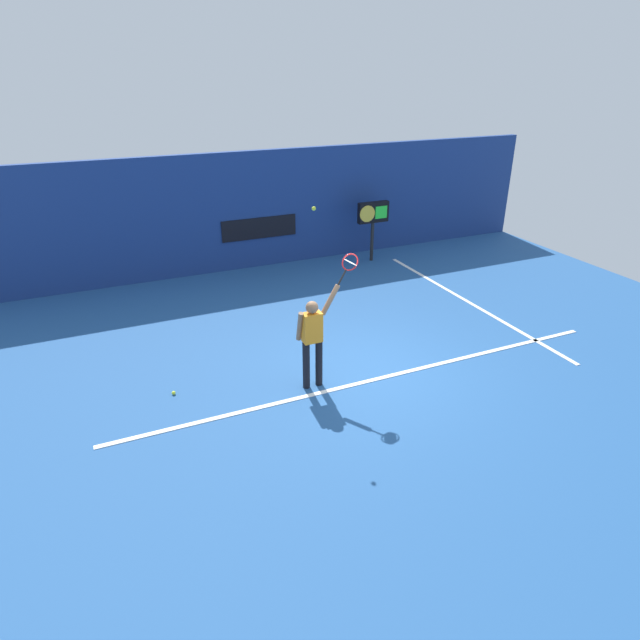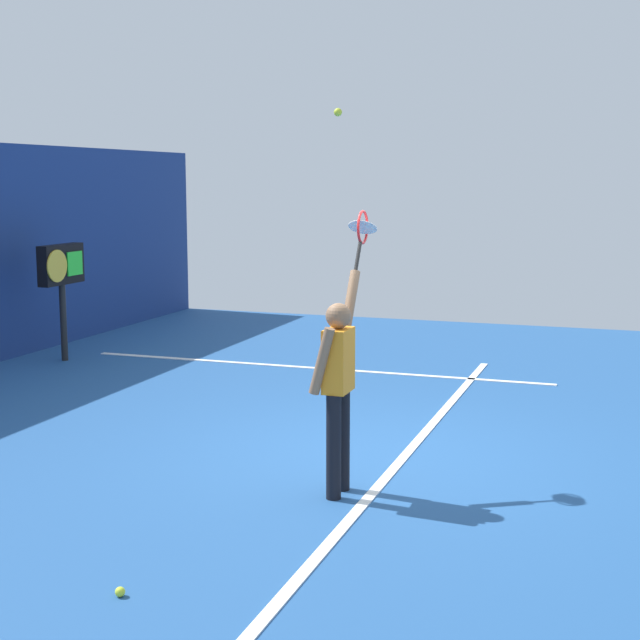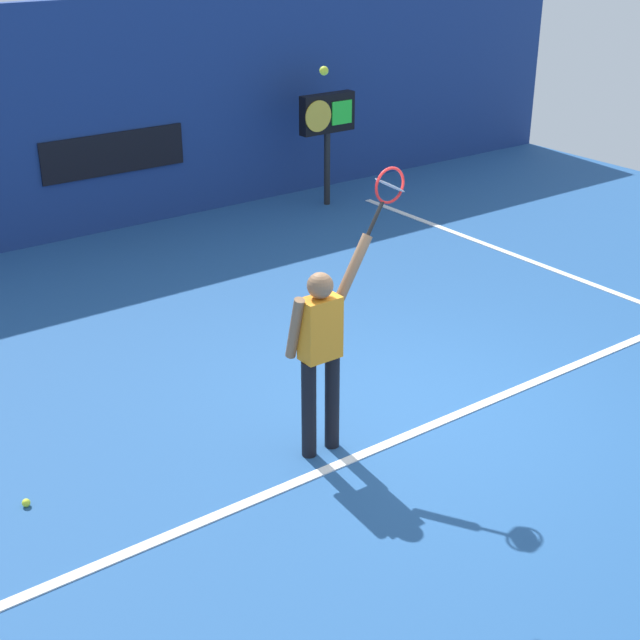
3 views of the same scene
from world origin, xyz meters
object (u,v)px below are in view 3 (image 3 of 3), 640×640
object	(u,v)px
tennis_ball	(324,71)
scoreboard_clock	(327,119)
tennis_player	(321,348)
tennis_racket	(388,189)
spare_ball	(26,503)

from	to	relation	value
tennis_ball	scoreboard_clock	distance (m)	7.48
tennis_player	tennis_ball	size ratio (longest dim) A/B	28.45
tennis_racket	tennis_ball	xyz separation A→B (m)	(-0.64, 0.03, 1.01)
tennis_racket	scoreboard_clock	xyz separation A→B (m)	(3.72, 5.80, -0.89)
scoreboard_clock	spare_ball	distance (m)	8.59
tennis_player	tennis_racket	xyz separation A→B (m)	(0.69, -0.00, 1.26)
tennis_player	tennis_ball	distance (m)	2.27
scoreboard_clock	spare_ball	size ratio (longest dim) A/B	25.98
scoreboard_clock	spare_ball	bearing A→B (deg)	-143.34
tennis_ball	tennis_racket	bearing A→B (deg)	-2.37
spare_ball	tennis_ball	bearing A→B (deg)	-16.20
tennis_player	scoreboard_clock	distance (m)	7.29
tennis_ball	spare_ball	distance (m)	4.13
tennis_ball	scoreboard_clock	world-z (taller)	tennis_ball
tennis_racket	spare_ball	distance (m)	3.88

